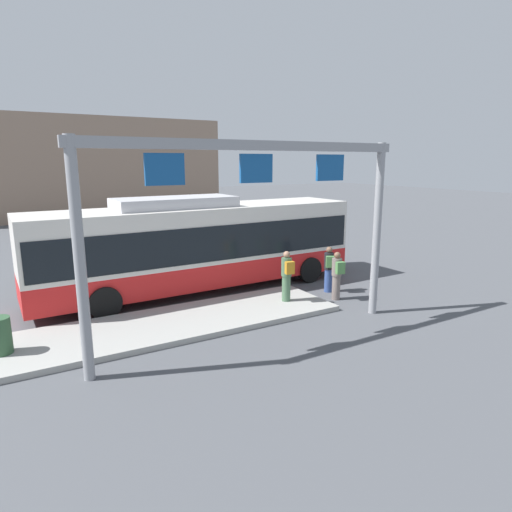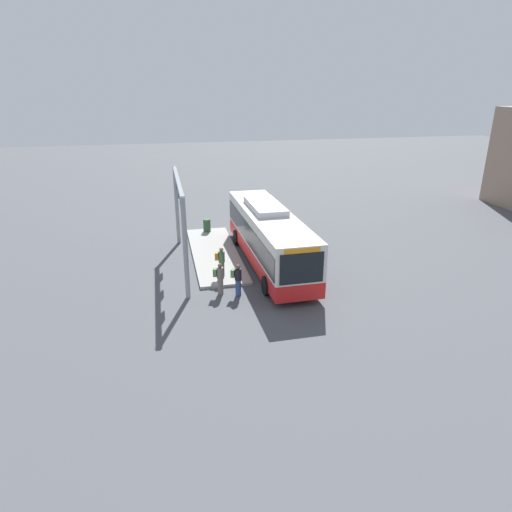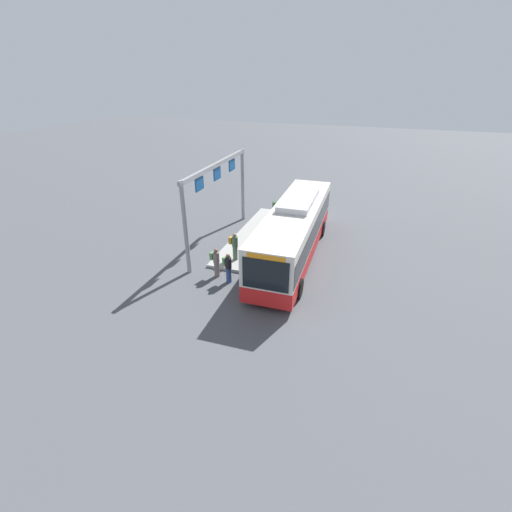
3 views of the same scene
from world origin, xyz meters
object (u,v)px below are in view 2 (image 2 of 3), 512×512
at_px(bus_main, 269,234).
at_px(trash_bin, 207,225).
at_px(person_boarding, 220,278).
at_px(person_waiting_near, 221,261).
at_px(person_waiting_mid, 238,279).

height_order(bus_main, trash_bin, bus_main).
height_order(bus_main, person_boarding, bus_main).
distance_m(bus_main, trash_bin, 7.19).
relative_size(bus_main, person_waiting_near, 7.13).
bearing_deg(person_waiting_mid, person_boarding, -171.58).
bearing_deg(person_boarding, bus_main, 61.61).
xyz_separation_m(person_boarding, person_waiting_near, (-1.85, 0.33, 0.16)).
distance_m(person_boarding, person_waiting_mid, 0.92).
bearing_deg(trash_bin, person_boarding, -2.59).
relative_size(person_boarding, person_waiting_mid, 1.00).
bearing_deg(person_boarding, person_waiting_near, 94.98).
bearing_deg(person_waiting_near, person_boarding, -88.82).
relative_size(bus_main, person_waiting_mid, 7.13).
bearing_deg(bus_main, trash_bin, -156.61).
xyz_separation_m(person_waiting_mid, trash_bin, (-10.37, -0.40, -0.28)).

